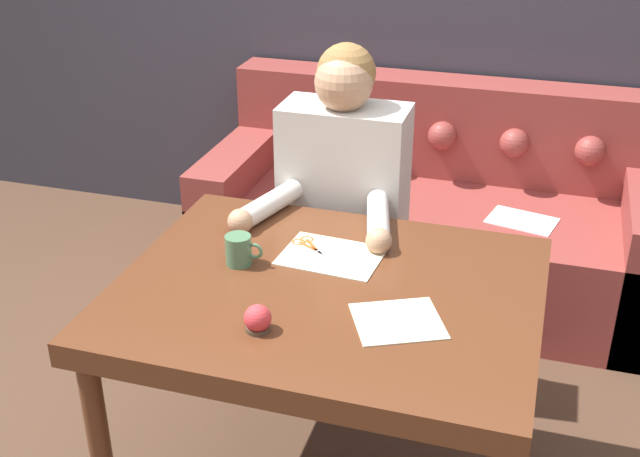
% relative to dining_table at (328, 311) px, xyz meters
% --- Properties ---
extents(dining_table, '(1.16, 0.93, 0.78)m').
position_rel_dining_table_xyz_m(dining_table, '(0.00, 0.00, 0.00)').
color(dining_table, '#562D19').
rests_on(dining_table, ground_plane).
extents(couch, '(2.00, 0.88, 0.89)m').
position_rel_dining_table_xyz_m(couch, '(0.07, 1.45, -0.39)').
color(couch, brown).
rests_on(couch, ground_plane).
extents(person, '(0.52, 0.58, 1.29)m').
position_rel_dining_table_xyz_m(person, '(-0.13, 0.63, -0.04)').
color(person, '#33281E').
rests_on(person, ground_plane).
extents(pattern_paper_main, '(0.30, 0.24, 0.00)m').
position_rel_dining_table_xyz_m(pattern_paper_main, '(-0.04, 0.16, 0.08)').
color(pattern_paper_main, beige).
rests_on(pattern_paper_main, dining_table).
extents(pattern_paper_offcut, '(0.29, 0.27, 0.00)m').
position_rel_dining_table_xyz_m(pattern_paper_offcut, '(0.22, -0.12, 0.08)').
color(pattern_paper_offcut, beige).
rests_on(pattern_paper_offcut, dining_table).
extents(scissors, '(0.21, 0.18, 0.01)m').
position_rel_dining_table_xyz_m(scissors, '(-0.11, 0.20, 0.08)').
color(scissors, silver).
rests_on(scissors, dining_table).
extents(mug, '(0.11, 0.08, 0.09)m').
position_rel_dining_table_xyz_m(mug, '(-0.28, 0.04, 0.13)').
color(mug, '#47704C').
rests_on(mug, dining_table).
extents(pin_cushion, '(0.07, 0.07, 0.07)m').
position_rel_dining_table_xyz_m(pin_cushion, '(-0.11, -0.26, 0.11)').
color(pin_cushion, '#4C3828').
rests_on(pin_cushion, dining_table).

